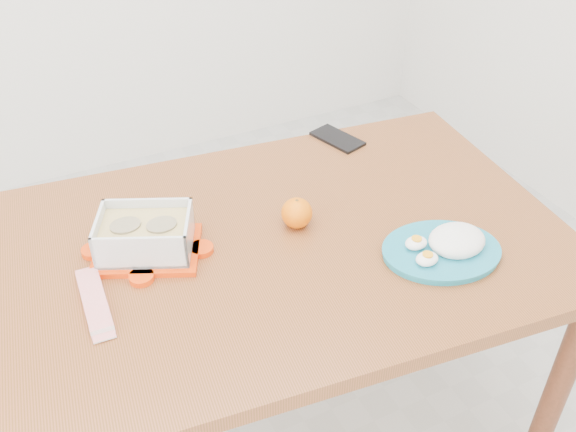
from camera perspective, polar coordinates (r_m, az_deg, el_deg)
name	(u,v)px	position (r m, az deg, el deg)	size (l,w,h in m)	color
dining_table	(288,264)	(1.58, 0.00, -4.33)	(1.39, 1.01, 0.75)	brown
food_container	(145,236)	(1.48, -12.58, -1.71)	(0.29, 0.26, 0.10)	#ED3A07
orange_fruit	(297,213)	(1.53, 0.79, 0.27)	(0.08, 0.08, 0.08)	orange
rice_plate	(447,245)	(1.50, 13.92, -2.56)	(0.33, 0.33, 0.07)	teal
candy_bar	(94,301)	(1.40, -16.84, -7.22)	(0.19, 0.05, 0.02)	red
smartphone	(337,139)	(1.90, 4.41, 6.87)	(0.08, 0.16, 0.01)	black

